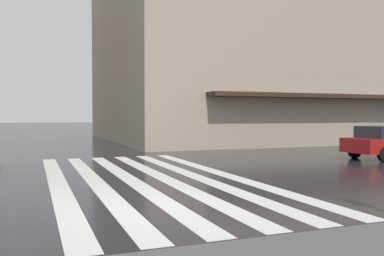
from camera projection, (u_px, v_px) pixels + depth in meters
name	position (u px, v px, depth m)	size (l,w,h in m)	color
ground_plane	(147.00, 208.00, 8.34)	(220.00, 220.00, 0.00)	black
zebra_crossing	(145.00, 178.00, 12.43)	(13.00, 5.50, 0.01)	silver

